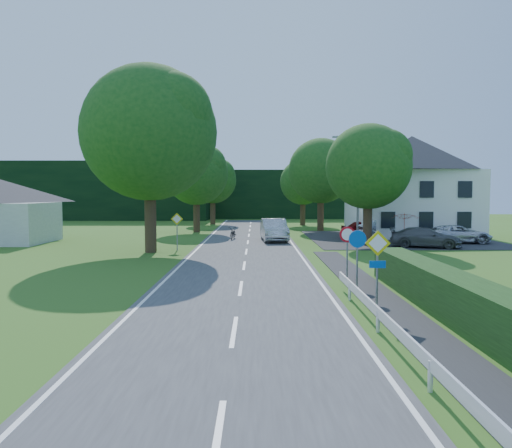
{
  "coord_description": "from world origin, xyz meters",
  "views": [
    {
      "loc": [
        0.57,
        -7.13,
        3.73
      ],
      "look_at": [
        0.6,
        18.27,
        2.14
      ],
      "focal_mm": 35.0,
      "sensor_mm": 36.0,
      "label": 1
    }
  ],
  "objects_px": {
    "moving_car": "(274,230)",
    "parked_car_silver_a": "(382,228)",
    "streetlight": "(356,183)",
    "parked_car_grey": "(425,237)",
    "parasol": "(405,226)",
    "motorcycle": "(233,233)",
    "parked_car_silver_b": "(458,234)",
    "parked_car_red": "(368,229)"
  },
  "relations": [
    {
      "from": "parasol",
      "to": "moving_car",
      "type": "bearing_deg",
      "value": -176.47
    },
    {
      "from": "streetlight",
      "to": "parked_car_red",
      "type": "distance_m",
      "value": 5.02
    },
    {
      "from": "parked_car_silver_a",
      "to": "parked_car_grey",
      "type": "distance_m",
      "value": 6.85
    },
    {
      "from": "parked_car_silver_a",
      "to": "parked_car_grey",
      "type": "xyz_separation_m",
      "value": [
        1.27,
        -6.73,
        -0.13
      ]
    },
    {
      "from": "parked_car_red",
      "to": "parked_car_silver_b",
      "type": "xyz_separation_m",
      "value": [
        5.76,
        -3.61,
        -0.08
      ]
    },
    {
      "from": "parked_car_silver_b",
      "to": "parasol",
      "type": "height_order",
      "value": "parasol"
    },
    {
      "from": "parked_car_red",
      "to": "parked_car_silver_a",
      "type": "distance_m",
      "value": 1.15
    },
    {
      "from": "streetlight",
      "to": "parasol",
      "type": "distance_m",
      "value": 5.58
    },
    {
      "from": "motorcycle",
      "to": "parked_car_silver_a",
      "type": "bearing_deg",
      "value": 11.25
    },
    {
      "from": "motorcycle",
      "to": "parked_car_red",
      "type": "distance_m",
      "value": 10.92
    },
    {
      "from": "moving_car",
      "to": "motorcycle",
      "type": "bearing_deg",
      "value": 153.39
    },
    {
      "from": "moving_car",
      "to": "parasol",
      "type": "distance_m",
      "value": 10.24
    },
    {
      "from": "parked_car_grey",
      "to": "parasol",
      "type": "height_order",
      "value": "parasol"
    },
    {
      "from": "streetlight",
      "to": "moving_car",
      "type": "xyz_separation_m",
      "value": [
        -6.07,
        0.99,
        -3.57
      ]
    },
    {
      "from": "parasol",
      "to": "streetlight",
      "type": "bearing_deg",
      "value": -158.63
    },
    {
      "from": "parked_car_grey",
      "to": "parasol",
      "type": "distance_m",
      "value": 5.14
    },
    {
      "from": "parked_car_grey",
      "to": "parked_car_silver_b",
      "type": "relative_size",
      "value": 0.97
    },
    {
      "from": "streetlight",
      "to": "parked_car_grey",
      "type": "height_order",
      "value": "streetlight"
    },
    {
      "from": "streetlight",
      "to": "parked_car_silver_a",
      "type": "distance_m",
      "value": 5.58
    },
    {
      "from": "streetlight",
      "to": "parasol",
      "type": "xyz_separation_m",
      "value": [
        4.15,
        1.62,
        -3.35
      ]
    },
    {
      "from": "parked_car_grey",
      "to": "parasol",
      "type": "relative_size",
      "value": 1.95
    },
    {
      "from": "parked_car_silver_a",
      "to": "parked_car_grey",
      "type": "bearing_deg",
      "value": 167.78
    },
    {
      "from": "motorcycle",
      "to": "parasol",
      "type": "height_order",
      "value": "parasol"
    },
    {
      "from": "moving_car",
      "to": "parked_car_silver_b",
      "type": "distance_m",
      "value": 13.56
    },
    {
      "from": "parked_car_grey",
      "to": "moving_car",
      "type": "bearing_deg",
      "value": 83.51
    },
    {
      "from": "parked_car_silver_a",
      "to": "streetlight",
      "type": "bearing_deg",
      "value": 116.51
    },
    {
      "from": "parked_car_silver_a",
      "to": "parasol",
      "type": "bearing_deg",
      "value": -161.97
    },
    {
      "from": "motorcycle",
      "to": "parked_car_grey",
      "type": "height_order",
      "value": "parked_car_grey"
    },
    {
      "from": "motorcycle",
      "to": "streetlight",
      "type": "bearing_deg",
      "value": -7.13
    },
    {
      "from": "parked_car_red",
      "to": "parked_car_silver_a",
      "type": "bearing_deg",
      "value": -81.89
    },
    {
      "from": "moving_car",
      "to": "parked_car_silver_a",
      "type": "bearing_deg",
      "value": 10.25
    },
    {
      "from": "parked_car_silver_b",
      "to": "moving_car",
      "type": "bearing_deg",
      "value": 85.57
    },
    {
      "from": "parked_car_grey",
      "to": "parked_car_silver_b",
      "type": "distance_m",
      "value": 4.44
    },
    {
      "from": "parked_car_red",
      "to": "parked_car_silver_b",
      "type": "distance_m",
      "value": 6.8
    },
    {
      "from": "moving_car",
      "to": "parked_car_grey",
      "type": "height_order",
      "value": "moving_car"
    },
    {
      "from": "parked_car_silver_a",
      "to": "parked_car_silver_b",
      "type": "relative_size",
      "value": 1.03
    },
    {
      "from": "motorcycle",
      "to": "parked_car_silver_a",
      "type": "xyz_separation_m",
      "value": [
        12.02,
        0.9,
        0.3
      ]
    },
    {
      "from": "parked_car_grey",
      "to": "parasol",
      "type": "bearing_deg",
      "value": 16.19
    },
    {
      "from": "motorcycle",
      "to": "parasol",
      "type": "xyz_separation_m",
      "value": [
        13.41,
        -0.71,
        0.56
      ]
    },
    {
      "from": "streetlight",
      "to": "parked_car_red",
      "type": "xyz_separation_m",
      "value": [
        1.64,
        3.0,
        -3.68
      ]
    },
    {
      "from": "moving_car",
      "to": "parked_car_grey",
      "type": "relative_size",
      "value": 1.11
    },
    {
      "from": "parked_car_silver_a",
      "to": "parked_car_silver_b",
      "type": "height_order",
      "value": "parked_car_silver_a"
    }
  ]
}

